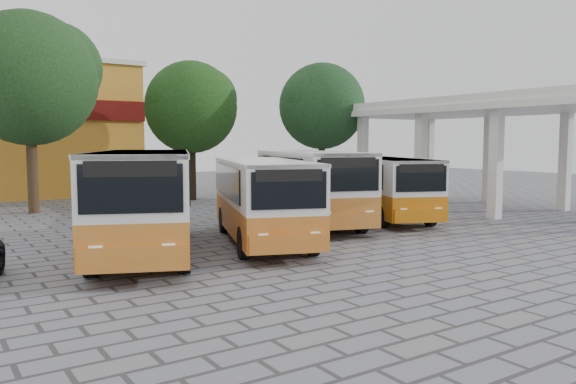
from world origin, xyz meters
TOP-DOWN VIEW (x-y plane):
  - ground at (0.00, 0.00)m, footprint 90.00×90.00m
  - terminal_shelter at (10.50, 4.00)m, footprint 6.80×15.80m
  - bus_far_left at (-7.41, 2.61)m, footprint 5.59×9.01m
  - bus_centre_left at (-3.56, 2.27)m, footprint 4.75×8.05m
  - bus_centre_right at (0.17, 4.82)m, footprint 4.80×8.65m
  - bus_far_right at (3.76, 4.31)m, footprint 4.81×7.81m
  - tree_left at (-8.40, 14.98)m, footprint 6.45×6.15m
  - tree_middle at (0.26, 16.51)m, footprint 5.49×5.23m
  - tree_right at (6.94, 13.05)m, footprint 5.25×5.00m

SIDE VIEW (x-z plane):
  - ground at x=0.00m, z-range 0.00..0.00m
  - bus_far_right at x=3.76m, z-range 0.21..2.83m
  - bus_centre_left at x=-3.56m, z-range 0.21..2.93m
  - bus_centre_right at x=0.17m, z-range 0.23..3.17m
  - bus_far_left at x=-7.41m, z-range 0.24..3.27m
  - terminal_shelter at x=10.50m, z-range 2.21..7.61m
  - tree_middle at x=0.26m, z-range 1.50..9.40m
  - tree_right at x=6.94m, z-range 1.61..9.50m
  - tree_left at x=-8.40m, z-range 1.77..11.06m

